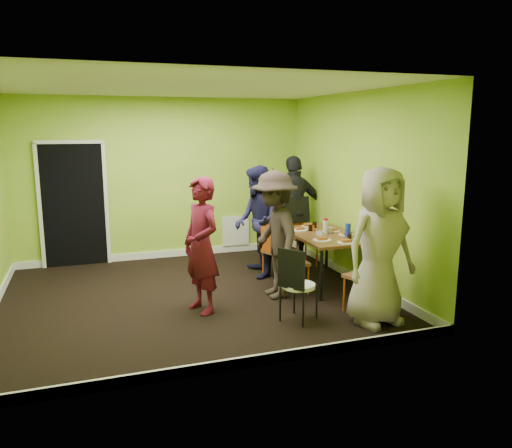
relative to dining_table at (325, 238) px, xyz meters
The scene contains 28 objects.
ground 2.11m from the dining_table, behind, with size 5.00×5.00×0.00m, color black.
room_walls 2.04m from the dining_table, behind, with size 5.04×4.54×2.82m.
dining_table is the anchor object (origin of this frame).
chair_left_far 0.79m from the dining_table, 144.04° to the left, with size 0.49×0.49×0.90m.
chair_left_near 0.73m from the dining_table, 161.84° to the right, with size 0.41×0.40×0.92m.
chair_back_end 1.20m from the dining_table, 86.71° to the left, with size 0.50×0.58×1.13m.
chair_front_end 1.30m from the dining_table, 91.07° to the right, with size 0.53×0.53×0.99m.
chair_bentwood 1.62m from the dining_table, 128.61° to the right, with size 0.49×0.49×0.91m.
easel 2.07m from the dining_table, 90.88° to the left, with size 0.64×0.60×1.59m.
plate_near_left 0.45m from the dining_table, 122.98° to the left, with size 0.26×0.26×0.01m, color white.
plate_near_right 0.44m from the dining_table, 122.17° to the right, with size 0.26×0.26×0.01m, color white.
plate_far_back 0.59m from the dining_table, 89.78° to the left, with size 0.21×0.21×0.01m, color white.
plate_far_front 0.62m from the dining_table, 89.11° to the right, with size 0.23×0.23×0.01m, color white.
plate_wall_back 0.26m from the dining_table, 34.16° to the left, with size 0.21×0.21×0.01m, color white.
plate_wall_front 0.32m from the dining_table, 31.38° to the right, with size 0.23×0.23×0.01m, color white.
thermos 0.16m from the dining_table, 58.58° to the left, with size 0.07×0.07×0.20m, color white.
blue_bottle 0.38m from the dining_table, 48.37° to the right, with size 0.08×0.08×0.19m, color #1A33C7.
orange_bottle 0.27m from the dining_table, 107.56° to the left, with size 0.03×0.03×0.08m, color #BF4D12.
glass_mid 0.31m from the dining_table, 111.66° to the left, with size 0.06×0.06×0.09m, color black.
glass_back 0.49m from the dining_table, 83.23° to the left, with size 0.07×0.07×0.09m, color black.
glass_front 0.51m from the dining_table, 74.41° to the right, with size 0.06×0.06×0.09m, color black.
cup_a 0.28m from the dining_table, 131.61° to the right, with size 0.12×0.12×0.09m, color white.
cup_b 0.14m from the dining_table, 23.36° to the left, with size 0.09×0.09×0.09m, color white.
person_standing 2.05m from the dining_table, 164.64° to the right, with size 0.62×0.41×1.70m, color #590F22.
person_left_far 1.08m from the dining_table, 139.78° to the left, with size 0.84×0.65×1.72m, color #171638.
person_left_near 0.98m from the dining_table, 161.26° to the right, with size 1.12×0.64×1.73m, color black.
person_back_end 1.38m from the dining_table, 86.07° to the left, with size 1.07×0.44×1.82m, color black.
person_front_end 1.60m from the dining_table, 93.54° to the right, with size 0.91×0.59×1.86m, color gray.
Camera 1 is at (-1.29, -6.49, 2.29)m, focal length 35.00 mm.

